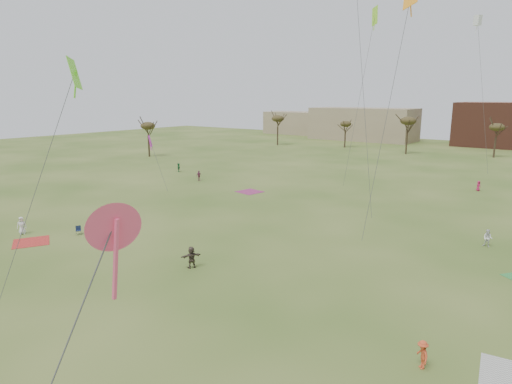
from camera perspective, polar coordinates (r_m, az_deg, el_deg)
The scene contains 16 objects.
ground at distance 31.85m, azimuth -13.47°, elevation -13.47°, with size 260.00×260.00×0.00m, color #36561B.
flyer_near_left at distance 50.43m, azimuth -28.11°, elevation -3.86°, with size 0.87×0.57×1.78m, color white.
spectator_fore_c at distance 36.38m, azimuth -8.36°, elevation -8.37°, with size 1.68×0.53×1.81m, color brown.
flyer_mid_b at distance 25.41m, azimuth 20.75°, elevation -19.12°, with size 0.99×0.57×1.53m, color #D84D28.
spectator_mid_d at distance 73.30m, azimuth -7.42°, elevation 2.13°, with size 0.97×0.40×1.65m, color #933D6B.
spectator_mid_e at distance 46.15m, azimuth 27.83°, elevation -5.33°, with size 0.80×0.62×1.64m, color white.
flyer_far_a at distance 82.45m, azimuth -10.00°, elevation 3.16°, with size 1.48×0.47×1.59m, color #216436.
flyer_far_b at distance 72.57m, azimuth 26.88°, elevation 0.72°, with size 0.73×0.47×1.49m, color #C5215A.
blanket_red at distance 47.51m, azimuth -27.13°, elevation -5.81°, with size 3.16×3.16×0.03m, color red.
blanket_plum at distance 64.18m, azimuth -0.82°, elevation 0.03°, with size 3.23×3.23×0.03m, color #9E3069.
camp_chair_left at distance 48.01m, azimuth -22.02°, elevation -4.83°, with size 0.73×0.71×0.87m.
kites_aloft at distance 54.95m, azimuth 17.91°, elevation 21.13°, with size 61.65×80.73×27.05m.
tree_line at distance 100.50m, azimuth 22.49°, elevation 7.65°, with size 117.44×49.32×8.91m.
building_tan at distance 145.07m, azimuth 13.70°, elevation 8.56°, with size 32.00×14.00×10.00m, color #937F60.
building_brick at distance 139.22m, azimuth 29.97°, elevation 7.55°, with size 26.00×16.00×12.00m, color brown.
building_tan_west at distance 165.30m, azimuth 5.00°, elevation 8.94°, with size 20.00×12.00×8.00m, color #937F60.
Camera 1 is at (22.51, -17.90, 13.69)m, focal length 30.85 mm.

